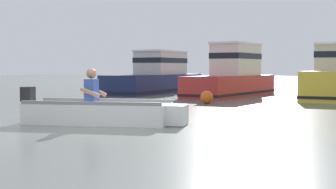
% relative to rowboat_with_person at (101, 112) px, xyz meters
% --- Properties ---
extents(ground_plane, '(120.00, 120.00, 0.00)m').
position_rel_rowboat_with_person_xyz_m(ground_plane, '(0.88, -0.84, -0.25)').
color(ground_plane, slate).
extents(rowboat_with_person, '(3.59, 2.19, 1.19)m').
position_rel_rowboat_with_person_xyz_m(rowboat_with_person, '(0.00, 0.00, 0.00)').
color(rowboat_with_person, white).
rests_on(rowboat_with_person, ground).
extents(moored_boat_navy, '(2.74, 7.00, 2.05)m').
position_rel_rowboat_with_person_xyz_m(moored_boat_navy, '(-6.56, 11.34, 0.50)').
color(moored_boat_navy, '#19234C').
rests_on(moored_boat_navy, ground).
extents(moored_boat_red, '(1.93, 6.01, 2.28)m').
position_rel_rowboat_with_person_xyz_m(moored_boat_red, '(-2.29, 10.92, 0.58)').
color(moored_boat_red, '#B72D28').
rests_on(moored_boat_red, ground).
extents(moored_boat_yellow, '(2.61, 6.79, 2.18)m').
position_rel_rowboat_with_person_xyz_m(moored_boat_yellow, '(1.65, 11.91, 0.57)').
color(moored_boat_yellow, gold).
rests_on(moored_boat_yellow, ground).
extents(mooring_buoy, '(0.43, 0.43, 0.43)m').
position_rel_rowboat_with_person_xyz_m(mooring_buoy, '(-0.97, 6.33, -0.03)').
color(mooring_buoy, '#E55919').
rests_on(mooring_buoy, ground).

